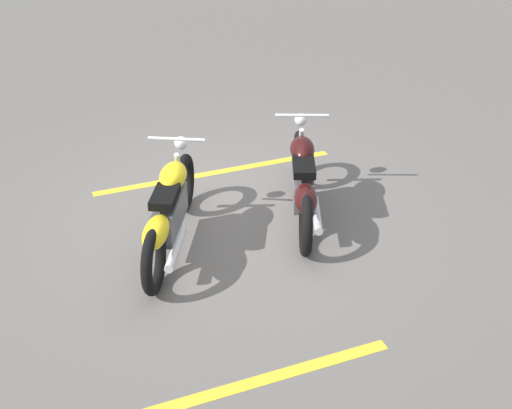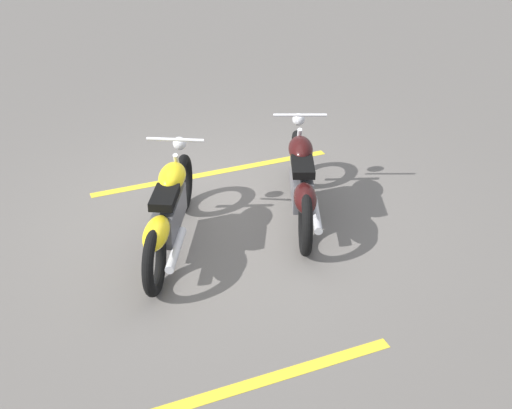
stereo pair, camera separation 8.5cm
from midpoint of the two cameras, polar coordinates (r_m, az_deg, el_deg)
ground_plane at (r=7.48m, az=-1.96°, el=-0.70°), size 60.00×60.00×0.00m
motorcycle_bright_foreground at (r=6.67m, az=-7.41°, el=-0.54°), size 2.09×1.00×1.04m
motorcycle_dark_foreground at (r=7.20m, az=4.55°, el=2.13°), size 2.15×0.87×1.04m
parking_stripe_near at (r=8.35m, az=-3.28°, el=2.90°), size 0.29×3.20×0.01m
parking_stripe_mid at (r=5.31m, az=-3.59°, el=-16.66°), size 0.29×3.20×0.01m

